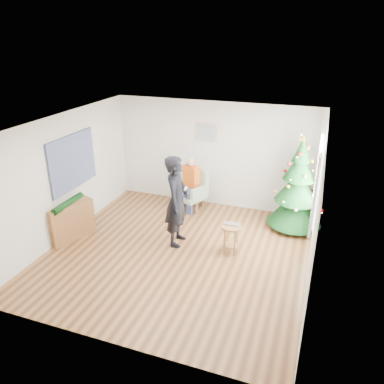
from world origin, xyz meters
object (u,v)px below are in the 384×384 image
at_px(christmas_tree, 298,188).
at_px(armchair, 191,194).
at_px(standing_man, 177,201).
at_px(console, 71,221).
at_px(stool, 231,239).

xyz_separation_m(christmas_tree, armchair, (-2.51, 0.18, -0.60)).
distance_m(armchair, standing_man, 1.80).
distance_m(standing_man, console, 2.32).
distance_m(christmas_tree, standing_man, 2.68).
xyz_separation_m(stool, armchair, (-1.43, 1.69, 0.05)).
xyz_separation_m(armchair, standing_man, (0.29, -1.67, 0.59)).
height_order(armchair, console, armchair).
xyz_separation_m(christmas_tree, standing_man, (-2.22, -1.49, -0.01)).
xyz_separation_m(christmas_tree, console, (-4.41, -2.07, -0.56)).
bearing_deg(console, standing_man, 35.83).
bearing_deg(armchair, standing_man, -56.04).
bearing_deg(standing_man, armchair, 4.67).
height_order(standing_man, console, standing_man).
height_order(stool, console, console).
bearing_deg(stool, armchair, 130.26).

